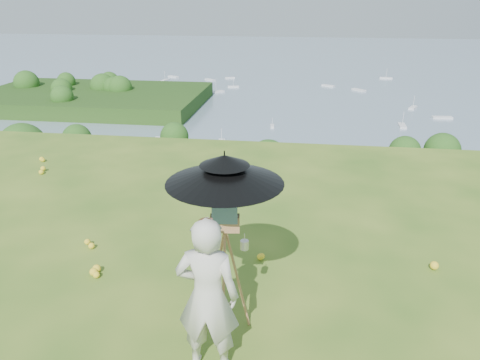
# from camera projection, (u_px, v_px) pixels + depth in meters

# --- Properties ---
(ground) EXTENTS (14.00, 14.00, 0.00)m
(ground) POSITION_uv_depth(u_px,v_px,m) (144.00, 276.00, 6.90)
(ground) COLOR #38641C
(ground) RESTS_ON ground
(forest_slope) EXTENTS (140.00, 56.00, 22.00)m
(forest_slope) POSITION_uv_depth(u_px,v_px,m) (272.00, 326.00, 49.83)
(forest_slope) COLOR #183A0F
(forest_slope) RESTS_ON bay_water
(shoreline_tier) EXTENTS (170.00, 28.00, 8.00)m
(shoreline_tier) POSITION_uv_depth(u_px,v_px,m) (287.00, 219.00, 89.22)
(shoreline_tier) COLOR #696254
(shoreline_tier) RESTS_ON bay_water
(bay_water) EXTENTS (700.00, 700.00, 0.00)m
(bay_water) POSITION_uv_depth(u_px,v_px,m) (302.00, 73.00, 240.29)
(bay_water) COLOR slate
(bay_water) RESTS_ON ground
(peninsula) EXTENTS (90.00, 60.00, 12.00)m
(peninsula) POSITION_uv_depth(u_px,v_px,m) (91.00, 91.00, 169.92)
(peninsula) COLOR #183A0F
(peninsula) RESTS_ON bay_water
(slope_trees) EXTENTS (110.00, 50.00, 6.00)m
(slope_trees) POSITION_uv_depth(u_px,v_px,m) (276.00, 207.00, 44.65)
(slope_trees) COLOR #1D5118
(slope_trees) RESTS_ON forest_slope
(harbor_town) EXTENTS (110.00, 22.00, 5.00)m
(harbor_town) POSITION_uv_depth(u_px,v_px,m) (288.00, 187.00, 86.82)
(harbor_town) COLOR silver
(harbor_town) RESTS_ON shoreline_tier
(moored_boats) EXTENTS (140.00, 140.00, 0.70)m
(moored_boats) POSITION_uv_depth(u_px,v_px,m) (264.00, 106.00, 169.09)
(moored_boats) COLOR silver
(moored_boats) RESTS_ON bay_water
(wildflowers) EXTENTS (10.00, 10.50, 0.12)m
(wildflowers) POSITION_uv_depth(u_px,v_px,m) (149.00, 264.00, 7.11)
(wildflowers) COLOR yellow
(wildflowers) RESTS_ON ground
(painter) EXTENTS (0.68, 0.45, 1.85)m
(painter) POSITION_uv_depth(u_px,v_px,m) (208.00, 297.00, 4.90)
(painter) COLOR beige
(painter) RESTS_ON ground
(field_easel) EXTENTS (0.73, 0.73, 1.73)m
(field_easel) POSITION_uv_depth(u_px,v_px,m) (226.00, 271.00, 5.46)
(field_easel) COLOR #9A6240
(field_easel) RESTS_ON ground
(sun_umbrella) EXTENTS (1.36, 1.36, 0.91)m
(sun_umbrella) POSITION_uv_depth(u_px,v_px,m) (225.00, 190.00, 5.12)
(sun_umbrella) COLOR black
(sun_umbrella) RESTS_ON field_easel
(painter_cap) EXTENTS (0.20, 0.24, 0.10)m
(painter_cap) POSITION_uv_depth(u_px,v_px,m) (205.00, 223.00, 4.57)
(painter_cap) COLOR #C46C6B
(painter_cap) RESTS_ON painter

